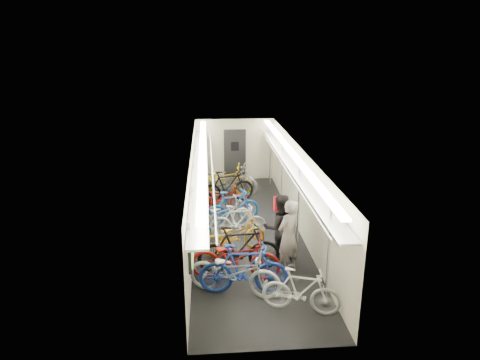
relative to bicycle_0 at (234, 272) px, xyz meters
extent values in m
plane|color=black|center=(0.56, 3.15, -0.53)|extent=(10.00, 10.00, 0.00)
plane|color=white|center=(0.56, 3.15, 1.87)|extent=(10.00, 10.00, 0.00)
plane|color=beige|center=(-0.94, 3.15, 0.67)|extent=(0.00, 10.00, 10.00)
plane|color=beige|center=(2.06, 3.15, 0.67)|extent=(0.00, 10.00, 10.00)
plane|color=beige|center=(0.56, 8.15, 0.67)|extent=(3.00, 0.00, 3.00)
plane|color=beige|center=(0.56, -1.85, 0.67)|extent=(3.00, 0.00, 3.00)
cube|color=black|center=(-0.90, -0.05, 0.72)|extent=(0.06, 1.10, 0.80)
cube|color=#8AB64F|center=(-0.86, -0.05, 0.72)|extent=(0.02, 0.96, 0.66)
cube|color=black|center=(-0.90, 2.15, 0.72)|extent=(0.06, 1.10, 0.80)
cube|color=#8AB64F|center=(-0.86, 2.15, 0.72)|extent=(0.02, 0.96, 0.66)
cube|color=black|center=(-0.90, 4.35, 0.72)|extent=(0.06, 1.10, 0.80)
cube|color=#8AB64F|center=(-0.86, 4.35, 0.72)|extent=(0.02, 0.96, 0.66)
cube|color=black|center=(-0.90, 6.55, 0.72)|extent=(0.06, 1.10, 0.80)
cube|color=#8AB64F|center=(-0.86, 6.55, 0.72)|extent=(0.02, 0.96, 0.66)
cube|color=yellow|center=(-0.89, 1.05, 0.77)|extent=(0.02, 0.22, 0.30)
cube|color=yellow|center=(-0.89, 3.25, 0.77)|extent=(0.02, 0.22, 0.30)
cube|color=yellow|center=(-0.89, 5.45, 0.77)|extent=(0.02, 0.22, 0.30)
cube|color=black|center=(0.56, 8.09, 0.47)|extent=(0.85, 0.08, 2.00)
cube|color=#999BA0|center=(-0.72, 3.15, 1.39)|extent=(0.40, 9.70, 0.05)
cube|color=#999BA0|center=(1.84, 3.15, 1.39)|extent=(0.40, 9.70, 0.05)
cylinder|color=silver|center=(-0.39, 3.15, 1.49)|extent=(0.04, 9.70, 0.04)
cylinder|color=silver|center=(1.51, 3.15, 1.49)|extent=(0.04, 9.70, 0.04)
cube|color=white|center=(-0.64, 3.15, 1.81)|extent=(0.18, 9.60, 0.04)
cube|color=white|center=(1.76, 3.15, 1.81)|extent=(0.18, 9.60, 0.04)
cylinder|color=silver|center=(1.81, -0.65, 0.67)|extent=(0.05, 0.05, 2.38)
cylinder|color=silver|center=(1.81, 2.15, 0.67)|extent=(0.05, 0.05, 2.38)
cylinder|color=silver|center=(1.81, 4.65, 0.67)|extent=(0.05, 0.05, 2.38)
cylinder|color=silver|center=(1.81, 7.15, 0.67)|extent=(0.05, 0.05, 2.38)
imported|color=#A3A3A8|center=(0.00, 0.00, 0.00)|extent=(2.14, 1.35, 1.06)
imported|color=navy|center=(0.20, 0.00, 0.05)|extent=(1.96, 0.67, 1.16)
imported|color=maroon|center=(0.06, 0.61, 0.01)|extent=(2.13, 0.99, 1.08)
imported|color=black|center=(0.17, 0.94, 0.05)|extent=(1.98, 0.66, 1.17)
imported|color=orange|center=(0.12, 1.93, -0.07)|extent=(1.85, 1.18, 0.92)
imported|color=silver|center=(0.30, 2.84, -0.06)|extent=(1.56, 0.46, 0.94)
imported|color=#9E9EA2|center=(-0.13, 3.33, -0.06)|extent=(1.88, 1.13, 0.93)
imported|color=#1C5AAA|center=(0.18, 3.74, 0.00)|extent=(1.81, 1.06, 1.05)
imported|color=maroon|center=(-0.11, 4.79, -0.07)|extent=(1.76, 0.66, 0.91)
imported|color=black|center=(0.13, 5.51, 0.04)|extent=(1.96, 1.02, 1.13)
imported|color=yellow|center=(0.02, 6.42, 0.01)|extent=(2.16, 1.03, 1.09)
imported|color=silver|center=(1.28, -0.75, -0.06)|extent=(1.64, 0.94, 0.95)
imported|color=slate|center=(0.32, 6.20, -0.05)|extent=(1.86, 0.68, 0.97)
imported|color=slate|center=(0.20, 6.51, 0.02)|extent=(2.21, 1.34, 1.10)
imported|color=gray|center=(1.31, 0.89, 0.36)|extent=(0.77, 0.73, 1.77)
imported|color=black|center=(1.21, 1.46, 0.32)|extent=(0.88, 0.72, 1.71)
cube|color=#A11015|center=(1.27, 1.98, 0.75)|extent=(0.28, 0.18, 0.38)
camera|label=1|loc=(-0.52, -8.02, 4.62)|focal=32.00mm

